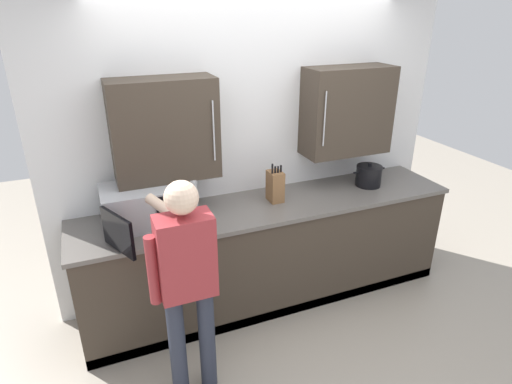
# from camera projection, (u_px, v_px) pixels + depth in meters

# --- Properties ---
(ground_plane) EXTENTS (9.86, 9.86, 0.00)m
(ground_plane) POSITION_uv_depth(u_px,v_px,m) (319.00, 366.00, 3.17)
(ground_plane) COLOR #9E9384
(back_wall_tiled) EXTENTS (3.52, 0.44, 2.66)m
(back_wall_tiled) POSITION_uv_depth(u_px,v_px,m) (256.00, 138.00, 3.65)
(back_wall_tiled) COLOR white
(back_wall_tiled) RESTS_ON ground_plane
(counter_unit) EXTENTS (3.22, 0.67, 0.93)m
(counter_unit) POSITION_uv_depth(u_px,v_px,m) (270.00, 252.00, 3.76)
(counter_unit) COLOR #3D3328
(counter_unit) RESTS_ON ground_plane
(microwave_oven) EXTENTS (0.51, 0.73, 0.30)m
(microwave_oven) POSITION_uv_depth(u_px,v_px,m) (134.00, 207.00, 3.16)
(microwave_oven) COLOR #B7BABF
(microwave_oven) RESTS_ON counter_unit
(knife_block) EXTENTS (0.11, 0.15, 0.34)m
(knife_block) POSITION_uv_depth(u_px,v_px,m) (275.00, 186.00, 3.57)
(knife_block) COLOR brown
(knife_block) RESTS_ON counter_unit
(thermos_flask) EXTENTS (0.08, 0.08, 0.30)m
(thermos_flask) POSITION_uv_depth(u_px,v_px,m) (193.00, 197.00, 3.32)
(thermos_flask) COLOR #B7BABF
(thermos_flask) RESTS_ON counter_unit
(stock_pot) EXTENTS (0.33, 0.23, 0.22)m
(stock_pot) POSITION_uv_depth(u_px,v_px,m) (369.00, 176.00, 3.89)
(stock_pot) COLOR black
(stock_pot) RESTS_ON counter_unit
(person_figure) EXTENTS (0.44, 0.59, 1.56)m
(person_figure) POSITION_uv_depth(u_px,v_px,m) (186.00, 275.00, 2.63)
(person_figure) COLOR #282D3D
(person_figure) RESTS_ON ground_plane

